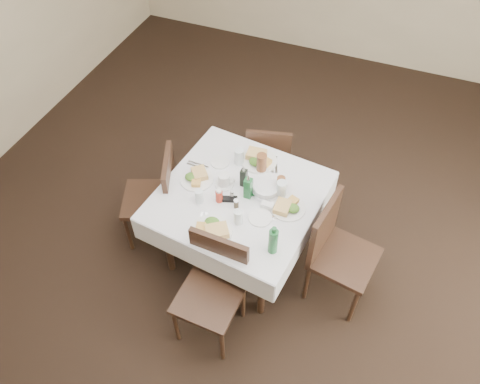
% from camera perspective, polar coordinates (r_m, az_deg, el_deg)
% --- Properties ---
extents(ground_plane, '(7.00, 7.00, 0.00)m').
position_cam_1_polar(ground_plane, '(4.09, 2.44, -8.99)').
color(ground_plane, black).
extents(room_shell, '(6.04, 7.04, 2.80)m').
position_cam_1_polar(room_shell, '(2.80, 3.57, 10.17)').
color(room_shell, '#BDAD8B').
rests_on(room_shell, ground).
extents(dining_table, '(1.31, 1.31, 0.76)m').
position_cam_1_polar(dining_table, '(3.64, -0.10, -1.19)').
color(dining_table, '#312013').
rests_on(dining_table, ground).
extents(chair_north, '(0.48, 0.48, 0.83)m').
position_cam_1_polar(chair_north, '(4.29, 3.48, 4.54)').
color(chair_north, '#312013').
rests_on(chair_north, ground).
extents(chair_south, '(0.45, 0.45, 0.92)m').
position_cam_1_polar(chair_south, '(3.39, -3.22, -10.94)').
color(chair_south, '#312013').
rests_on(chair_south, ground).
extents(chair_east, '(0.52, 0.52, 0.96)m').
position_cam_1_polar(chair_east, '(3.60, 11.51, -6.56)').
color(chair_east, '#312013').
rests_on(chair_east, ground).
extents(chair_west, '(0.57, 0.57, 0.92)m').
position_cam_1_polar(chair_west, '(3.95, -9.88, -0.13)').
color(chair_west, '#312013').
rests_on(chair_west, ground).
extents(meal_north, '(0.29, 0.29, 0.06)m').
position_cam_1_polar(meal_north, '(3.80, 2.23, 4.03)').
color(meal_north, white).
rests_on(meal_north, dining_table).
extents(meal_south, '(0.30, 0.30, 0.07)m').
position_cam_1_polar(meal_south, '(3.33, -3.40, -4.57)').
color(meal_south, white).
rests_on(meal_south, dining_table).
extents(meal_east, '(0.27, 0.27, 0.06)m').
position_cam_1_polar(meal_east, '(3.47, 5.81, -1.81)').
color(meal_east, white).
rests_on(meal_east, dining_table).
extents(meal_west, '(0.26, 0.26, 0.06)m').
position_cam_1_polar(meal_west, '(3.67, -5.31, 1.79)').
color(meal_west, white).
rests_on(meal_west, dining_table).
extents(side_plate_a, '(0.15, 0.15, 0.01)m').
position_cam_1_polar(side_plate_a, '(3.80, -2.45, 3.62)').
color(side_plate_a, white).
rests_on(side_plate_a, dining_table).
extents(side_plate_b, '(0.18, 0.18, 0.01)m').
position_cam_1_polar(side_plate_b, '(3.42, 2.47, -3.12)').
color(side_plate_b, white).
rests_on(side_plate_b, dining_table).
extents(water_n, '(0.08, 0.08, 0.14)m').
position_cam_1_polar(water_n, '(3.75, -0.09, 4.33)').
color(water_n, silver).
rests_on(water_n, dining_table).
extents(water_s, '(0.07, 0.07, 0.12)m').
position_cam_1_polar(water_s, '(3.35, -0.21, -3.06)').
color(water_s, silver).
rests_on(water_s, dining_table).
extents(water_e, '(0.08, 0.08, 0.15)m').
position_cam_1_polar(water_e, '(3.51, 5.08, 0.32)').
color(water_e, silver).
rests_on(water_e, dining_table).
extents(water_w, '(0.06, 0.06, 0.11)m').
position_cam_1_polar(water_w, '(3.49, -4.99, -0.53)').
color(water_w, silver).
rests_on(water_w, dining_table).
extents(iced_tea_a, '(0.08, 0.08, 0.17)m').
position_cam_1_polar(iced_tea_a, '(3.68, 2.64, 3.54)').
color(iced_tea_a, brown).
rests_on(iced_tea_a, dining_table).
extents(iced_tea_b, '(0.06, 0.06, 0.13)m').
position_cam_1_polar(iced_tea_b, '(3.56, 4.99, 0.99)').
color(iced_tea_b, brown).
rests_on(iced_tea_b, dining_table).
extents(bread_basket, '(0.22, 0.22, 0.07)m').
position_cam_1_polar(bread_basket, '(3.56, 3.18, 0.33)').
color(bread_basket, silver).
rests_on(bread_basket, dining_table).
extents(oil_cruet_dark, '(0.05, 0.05, 0.20)m').
position_cam_1_polar(oil_cruet_dark, '(3.57, 0.46, 1.83)').
color(oil_cruet_dark, black).
rests_on(oil_cruet_dark, dining_table).
extents(oil_cruet_green, '(0.06, 0.06, 0.23)m').
position_cam_1_polar(oil_cruet_green, '(3.48, 1.00, 0.58)').
color(oil_cruet_green, '#1E6430').
rests_on(oil_cruet_green, dining_table).
extents(ketchup_bottle, '(0.05, 0.05, 0.12)m').
position_cam_1_polar(ketchup_bottle, '(3.49, -2.56, -0.47)').
color(ketchup_bottle, '#AD2D1B').
rests_on(ketchup_bottle, dining_table).
extents(salt_shaker, '(0.03, 0.03, 0.07)m').
position_cam_1_polar(salt_shaker, '(3.52, -0.98, -0.29)').
color(salt_shaker, white).
rests_on(salt_shaker, dining_table).
extents(pepper_shaker, '(0.04, 0.04, 0.08)m').
position_cam_1_polar(pepper_shaker, '(3.45, -0.46, -1.44)').
color(pepper_shaker, '#3C301F').
rests_on(pepper_shaker, dining_table).
extents(coffee_mug, '(0.16, 0.15, 0.11)m').
position_cam_1_polar(coffee_mug, '(3.60, -1.90, 1.42)').
color(coffee_mug, white).
rests_on(coffee_mug, dining_table).
extents(sunglasses, '(0.14, 0.09, 0.03)m').
position_cam_1_polar(sunglasses, '(3.52, -1.46, -0.86)').
color(sunglasses, black).
rests_on(sunglasses, dining_table).
extents(green_bottle, '(0.07, 0.07, 0.25)m').
position_cam_1_polar(green_bottle, '(3.17, 4.06, -5.96)').
color(green_bottle, '#1E6430').
rests_on(green_bottle, dining_table).
extents(sugar_caddy, '(0.09, 0.05, 0.05)m').
position_cam_1_polar(sugar_caddy, '(3.47, 3.37, -1.66)').
color(sugar_caddy, white).
rests_on(sugar_caddy, dining_table).
extents(cutlery_n, '(0.11, 0.20, 0.01)m').
position_cam_1_polar(cutlery_n, '(3.79, 4.22, 3.34)').
color(cutlery_n, silver).
rests_on(cutlery_n, dining_table).
extents(cutlery_s, '(0.10, 0.21, 0.01)m').
position_cam_1_polar(cutlery_s, '(3.39, -4.65, -3.86)').
color(cutlery_s, silver).
rests_on(cutlery_s, dining_table).
extents(cutlery_e, '(0.19, 0.12, 0.01)m').
position_cam_1_polar(cutlery_e, '(3.42, 4.60, -3.18)').
color(cutlery_e, silver).
rests_on(cutlery_e, dining_table).
extents(cutlery_w, '(0.18, 0.05, 0.01)m').
position_cam_1_polar(cutlery_w, '(3.79, -5.18, 3.25)').
color(cutlery_w, silver).
rests_on(cutlery_w, dining_table).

